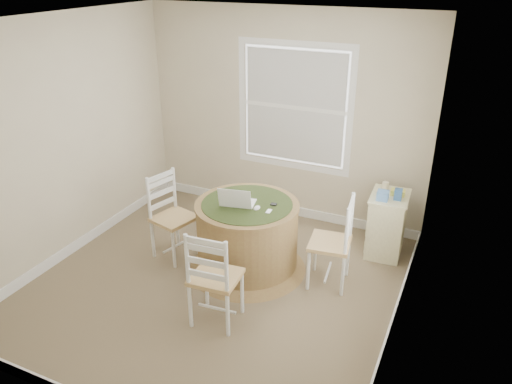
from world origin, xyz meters
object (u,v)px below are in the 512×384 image
at_px(round_table, 247,234).
at_px(laptop, 237,202).
at_px(corner_chest, 386,224).
at_px(chair_left, 174,218).
at_px(chair_near, 216,277).
at_px(chair_right, 330,243).

xyz_separation_m(round_table, laptop, (-0.08, -0.06, 0.39)).
distance_m(round_table, corner_chest, 1.59).
bearing_deg(chair_left, corner_chest, -49.00).
xyz_separation_m(chair_left, chair_near, (0.96, -0.79, 0.00)).
bearing_deg(chair_right, chair_left, -90.54).
bearing_deg(laptop, chair_left, -8.07).
bearing_deg(chair_near, corner_chest, -127.17).
xyz_separation_m(chair_right, laptop, (-0.95, -0.16, 0.33)).
bearing_deg(chair_right, laptop, -87.88).
bearing_deg(chair_right, round_table, -90.60).
xyz_separation_m(chair_left, laptop, (0.76, 0.05, 0.33)).
relative_size(round_table, laptop, 3.23).
bearing_deg(chair_near, chair_right, -131.93).
bearing_deg(corner_chest, chair_right, -119.24).
xyz_separation_m(round_table, chair_near, (0.11, -0.90, 0.05)).
distance_m(round_table, chair_left, 0.85).
height_order(round_table, chair_near, chair_near).
bearing_deg(round_table, chair_near, -86.70).
relative_size(round_table, chair_near, 1.33).
xyz_separation_m(chair_right, corner_chest, (0.41, 0.84, -0.11)).
bearing_deg(chair_near, chair_left, -44.28).
distance_m(chair_near, laptop, 0.92).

